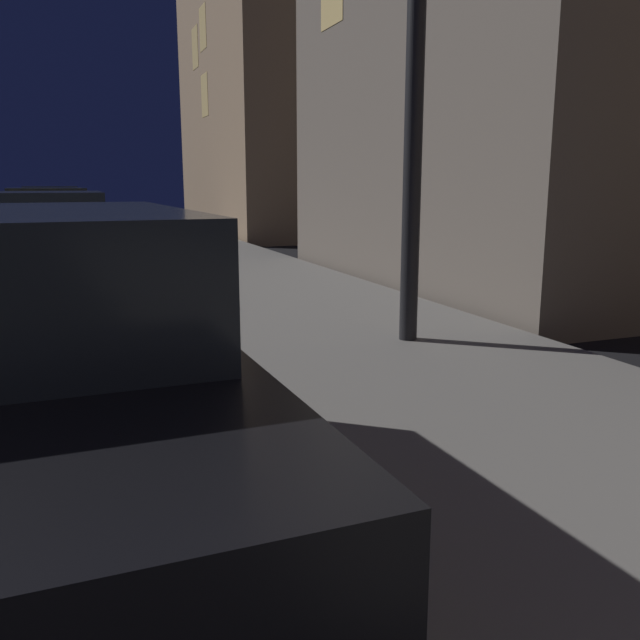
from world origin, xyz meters
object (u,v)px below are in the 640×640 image
(car_yellow_cab, at_px, (48,221))
(car_blue, at_px, (51,210))
(car_silver, at_px, (41,249))
(car_black, at_px, (7,372))

(car_yellow_cab, xyz_separation_m, car_blue, (-0.00, 6.77, -0.01))
(car_silver, relative_size, car_yellow_cab, 0.97)
(car_yellow_cab, bearing_deg, car_black, -90.00)
(car_black, distance_m, car_yellow_cab, 12.81)
(car_black, distance_m, car_blue, 19.58)
(car_black, relative_size, car_silver, 1.08)
(car_silver, bearing_deg, car_yellow_cab, 90.00)
(car_black, relative_size, car_yellow_cab, 1.05)
(car_black, relative_size, car_blue, 1.07)
(car_yellow_cab, distance_m, car_blue, 6.77)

